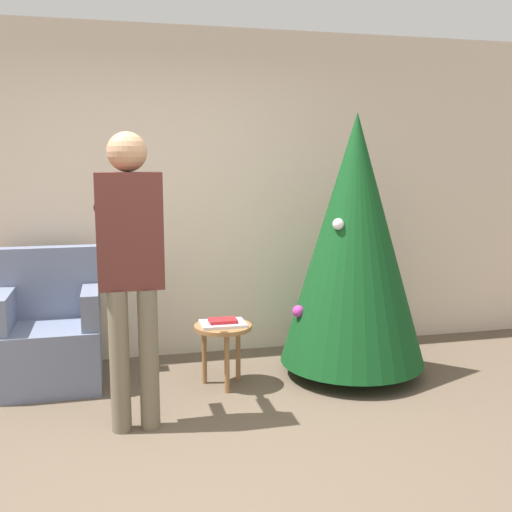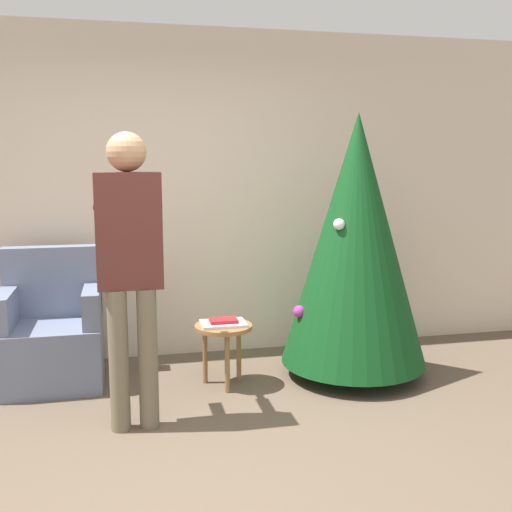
{
  "view_description": "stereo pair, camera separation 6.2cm",
  "coord_description": "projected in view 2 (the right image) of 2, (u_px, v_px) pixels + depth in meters",
  "views": [
    {
      "loc": [
        -0.38,
        -2.74,
        1.63
      ],
      "look_at": [
        0.55,
        1.11,
        1.0
      ],
      "focal_mm": 42.0,
      "sensor_mm": 36.0,
      "label": 1
    },
    {
      "loc": [
        -0.32,
        -2.76,
        1.63
      ],
      "look_at": [
        0.55,
        1.11,
        1.0
      ],
      "focal_mm": 42.0,
      "sensor_mm": 36.0,
      "label": 2
    }
  ],
  "objects": [
    {
      "name": "person_standing",
      "position": [
        130.0,
        253.0,
        3.59
      ],
      "size": [
        0.41,
        0.57,
        1.81
      ],
      "color": "#6B604C",
      "rests_on": "ground_plane"
    },
    {
      "name": "ground_plane",
      "position": [
        197.0,
        492.0,
        2.98
      ],
      "size": [
        14.0,
        14.0,
        0.0
      ],
      "primitive_type": "plane",
      "color": "brown"
    },
    {
      "name": "wall_back",
      "position": [
        160.0,
        196.0,
        4.92
      ],
      "size": [
        8.0,
        0.06,
        2.7
      ],
      "color": "beige",
      "rests_on": "ground_plane"
    },
    {
      "name": "christmas_tree",
      "position": [
        356.0,
        240.0,
        4.47
      ],
      "size": [
        1.1,
        1.1,
        1.99
      ],
      "color": "brown",
      "rests_on": "ground_plane"
    },
    {
      "name": "book",
      "position": [
        223.0,
        320.0,
        4.34
      ],
      "size": [
        0.2,
        0.13,
        0.02
      ],
      "color": "#B21E23",
      "rests_on": "laptop"
    },
    {
      "name": "armchair",
      "position": [
        52.0,
        335.0,
        4.42
      ],
      "size": [
        0.72,
        0.65,
        0.99
      ],
      "color": "slate",
      "rests_on": "ground_plane"
    },
    {
      "name": "laptop",
      "position": [
        223.0,
        323.0,
        4.34
      ],
      "size": [
        0.32,
        0.24,
        0.02
      ],
      "color": "silver",
      "rests_on": "side_stool"
    },
    {
      "name": "side_stool",
      "position": [
        224.0,
        334.0,
        4.35
      ],
      "size": [
        0.42,
        0.42,
        0.46
      ],
      "color": "olive",
      "rests_on": "ground_plane"
    }
  ]
}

